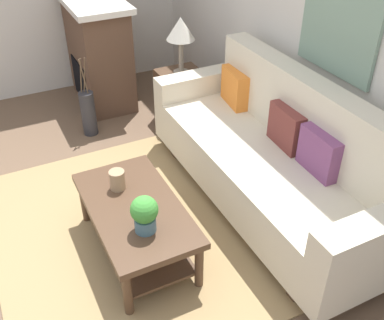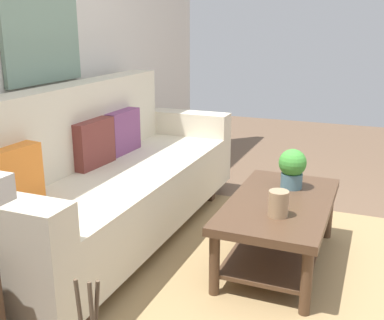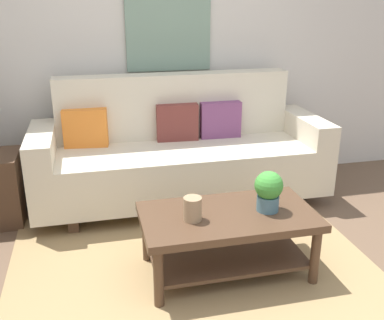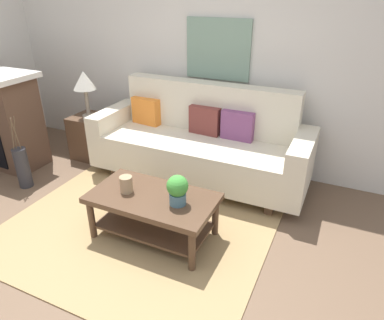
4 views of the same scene
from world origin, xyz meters
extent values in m
plane|color=brown|center=(0.00, 0.00, 0.00)|extent=(9.55, 9.55, 0.00)
cube|color=silver|center=(0.00, 2.17, 1.35)|extent=(5.55, 0.10, 2.70)
cube|color=#A38456|center=(0.00, 0.50, 0.01)|extent=(2.40, 2.03, 0.01)
cube|color=beige|center=(0.14, 1.57, 0.32)|extent=(2.05, 0.84, 0.40)
cube|color=beige|center=(0.14, 1.89, 0.80)|extent=(2.05, 0.20, 0.56)
cube|color=beige|center=(1.27, 1.57, 0.42)|extent=(0.20, 0.84, 0.60)
cube|color=#513826|center=(-0.78, 1.57, 0.06)|extent=(0.08, 0.74, 0.12)
cube|color=#513826|center=(1.07, 1.57, 0.06)|extent=(0.08, 0.74, 0.12)
cube|color=orange|center=(-0.64, 1.76, 0.68)|extent=(0.37, 0.16, 0.32)
cube|color=brown|center=(0.14, 1.76, 0.68)|extent=(0.37, 0.14, 0.32)
cube|color=#7A4270|center=(0.53, 1.76, 0.68)|extent=(0.36, 0.13, 0.32)
cube|color=#513826|center=(0.21, 0.47, 0.41)|extent=(1.10, 0.60, 0.05)
cube|color=#513826|center=(0.21, 0.47, 0.12)|extent=(0.98, 0.50, 0.02)
cylinder|color=#513826|center=(-0.28, 0.22, 0.19)|extent=(0.06, 0.06, 0.38)
cylinder|color=#513826|center=(0.70, 0.22, 0.19)|extent=(0.06, 0.06, 0.38)
cylinder|color=#513826|center=(-0.28, 0.72, 0.19)|extent=(0.06, 0.06, 0.38)
cylinder|color=#513826|center=(0.70, 0.72, 0.19)|extent=(0.06, 0.06, 0.38)
cylinder|color=tan|center=(-0.03, 0.43, 0.50)|extent=(0.11, 0.11, 0.15)
cylinder|color=slate|center=(0.46, 0.45, 0.48)|extent=(0.14, 0.14, 0.10)
sphere|color=green|center=(0.46, 0.45, 0.60)|extent=(0.18, 0.18, 0.18)
cube|color=gray|center=(0.14, 2.10, 1.41)|extent=(0.76, 0.03, 0.67)
camera|label=1|loc=(2.52, -0.24, 2.49)|focal=42.65mm
camera|label=2|loc=(-2.46, -0.03, 1.47)|focal=43.60mm
camera|label=3|loc=(-0.60, -1.94, 1.71)|focal=41.98mm
camera|label=4|loc=(1.60, -1.71, 2.06)|focal=32.86mm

